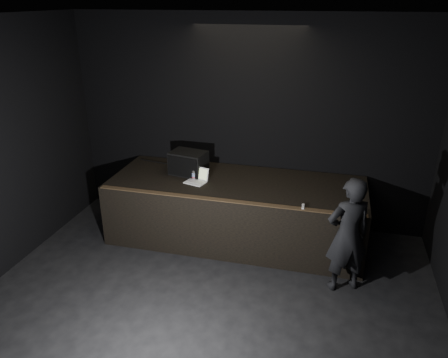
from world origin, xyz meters
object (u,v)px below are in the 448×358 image
Objects in this scene: beer_can at (194,175)px; stage_monitor at (188,163)px; stage_riser at (236,210)px; laptop at (197,178)px; person at (348,235)px.

stage_monitor is at bearing 126.99° from beer_can.
laptop is at bearing -166.57° from stage_riser.
laptop is 2.46m from person.
person reaches higher than laptop.
stage_monitor is at bearing 170.79° from stage_riser.
person is at bearing -12.90° from stage_monitor.
laptop reaches higher than beer_can.
laptop is at bearing -39.18° from beer_can.
laptop reaches higher than stage_riser.
stage_riser is 2.45× the size of person.
person is at bearing -3.96° from laptop.
beer_can is 0.10× the size of person.
stage_monitor is 0.39m from laptop.
person is at bearing -19.93° from beer_can.
stage_riser is at bearing -53.96° from person.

